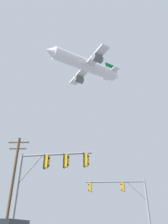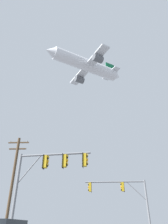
# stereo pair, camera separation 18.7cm
# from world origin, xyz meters

# --- Properties ---
(signal_pole_near) EXTENTS (5.40, 0.88, 6.24)m
(signal_pole_near) POSITION_xyz_m (-3.67, 8.31, 4.81)
(signal_pole_near) COLOR slate
(signal_pole_near) RESTS_ON ground
(signal_pole_far) EXTENTS (6.41, 0.55, 5.83)m
(signal_pole_far) POSITION_xyz_m (2.93, 16.74, 4.43)
(signal_pole_far) COLOR slate
(signal_pole_far) RESTS_ON ground
(utility_pole) EXTENTS (2.20, 0.28, 9.82)m
(utility_pole) POSITION_xyz_m (-8.17, 14.15, 5.22)
(utility_pole) COLOR brown
(utility_pole) RESTS_ON ground
(airplane) EXTENTS (20.14, 15.55, 6.00)m
(airplane) POSITION_xyz_m (-1.42, 35.38, 38.60)
(airplane) COLOR white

